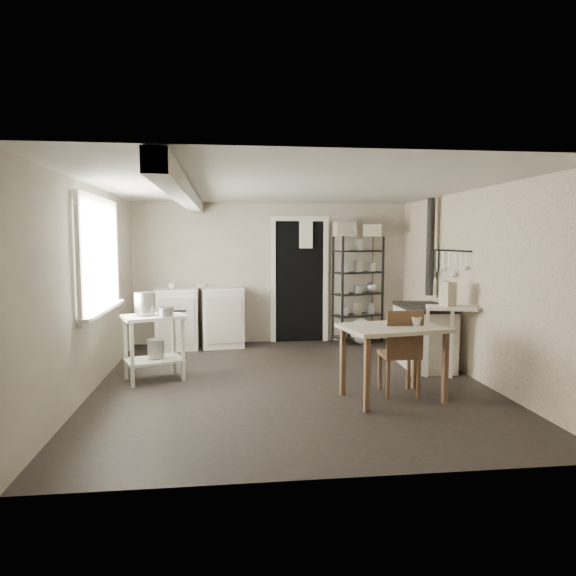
{
  "coord_description": "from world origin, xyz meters",
  "views": [
    {
      "loc": [
        -0.74,
        -5.93,
        1.68
      ],
      "look_at": [
        0.0,
        0.3,
        1.1
      ],
      "focal_mm": 32.0,
      "sensor_mm": 36.0,
      "label": 1
    }
  ],
  "objects": [
    {
      "name": "floor",
      "position": [
        0.0,
        0.0,
        0.0
      ],
      "size": [
        5.0,
        5.0,
        0.0
      ],
      "primitive_type": "plane",
      "color": "black",
      "rests_on": "ground"
    },
    {
      "name": "ceiling",
      "position": [
        0.0,
        0.0,
        2.3
      ],
      "size": [
        5.0,
        5.0,
        0.0
      ],
      "primitive_type": "plane",
      "rotation": [
        3.14,
        0.0,
        0.0
      ],
      "color": "beige",
      "rests_on": "wall_back"
    },
    {
      "name": "wall_back",
      "position": [
        0.0,
        2.5,
        1.15
      ],
      "size": [
        4.5,
        0.02,
        2.3
      ],
      "primitive_type": "cube",
      "color": "#B3AB99",
      "rests_on": "ground"
    },
    {
      "name": "wall_front",
      "position": [
        0.0,
        -2.5,
        1.15
      ],
      "size": [
        4.5,
        0.02,
        2.3
      ],
      "primitive_type": "cube",
      "color": "#B3AB99",
      "rests_on": "ground"
    },
    {
      "name": "wall_left",
      "position": [
        -2.25,
        0.0,
        1.15
      ],
      "size": [
        0.02,
        5.0,
        2.3
      ],
      "primitive_type": "cube",
      "color": "#B3AB99",
      "rests_on": "ground"
    },
    {
      "name": "wall_right",
      "position": [
        2.25,
        0.0,
        1.15
      ],
      "size": [
        0.02,
        5.0,
        2.3
      ],
      "primitive_type": "cube",
      "color": "#B3AB99",
      "rests_on": "ground"
    },
    {
      "name": "window",
      "position": [
        -2.22,
        0.2,
        1.5
      ],
      "size": [
        0.12,
        1.76,
        1.28
      ],
      "primitive_type": null,
      "color": "white",
      "rests_on": "wall_left"
    },
    {
      "name": "doorway",
      "position": [
        0.45,
        2.47,
        1.0
      ],
      "size": [
        0.96,
        0.1,
        2.08
      ],
      "primitive_type": null,
      "color": "white",
      "rests_on": "ground"
    },
    {
      "name": "ceiling_beam",
      "position": [
        -1.2,
        0.0,
        2.2
      ],
      "size": [
        0.18,
        5.0,
        0.18
      ],
      "primitive_type": null,
      "color": "white",
      "rests_on": "ceiling"
    },
    {
      "name": "wallpaper_panel",
      "position": [
        2.24,
        0.0,
        1.15
      ],
      "size": [
        0.01,
        5.0,
        2.3
      ],
      "primitive_type": null,
      "color": "beige",
      "rests_on": "wall_right"
    },
    {
      "name": "utensil_rail",
      "position": [
        2.19,
        0.6,
        1.55
      ],
      "size": [
        0.06,
        1.2,
        0.44
      ],
      "primitive_type": null,
      "color": "#BCBCBF",
      "rests_on": "wall_right"
    },
    {
      "name": "prep_table",
      "position": [
        -1.62,
        0.28,
        0.4
      ],
      "size": [
        0.82,
        0.71,
        0.79
      ],
      "primitive_type": null,
      "rotation": [
        0.0,
        0.0,
        0.37
      ],
      "color": "white",
      "rests_on": "ground"
    },
    {
      "name": "stockpot",
      "position": [
        -1.72,
        0.28,
        0.94
      ],
      "size": [
        0.29,
        0.29,
        0.26
      ],
      "primitive_type": "cylinder",
      "rotation": [
        0.0,
        0.0,
        0.26
      ],
      "color": "#BCBCBF",
      "rests_on": "prep_table"
    },
    {
      "name": "saucepan",
      "position": [
        -1.47,
        0.2,
        0.85
      ],
      "size": [
        0.24,
        0.24,
        0.1
      ],
      "primitive_type": "cylinder",
      "rotation": [
        0.0,
        0.0,
        -0.38
      ],
      "color": "#BCBCBF",
      "rests_on": "prep_table"
    },
    {
      "name": "bucket",
      "position": [
        -1.61,
        0.32,
        0.39
      ],
      "size": [
        0.26,
        0.26,
        0.22
      ],
      "primitive_type": "cylinder",
      "rotation": [
        0.0,
        0.0,
        0.38
      ],
      "color": "#BCBCBF",
      "rests_on": "prep_table"
    },
    {
      "name": "base_cabinets",
      "position": [
        -1.19,
        2.18,
        0.46
      ],
      "size": [
        1.51,
        0.8,
        0.94
      ],
      "primitive_type": null,
      "rotation": [
        0.0,
        0.0,
        0.13
      ],
      "color": "beige",
      "rests_on": "ground"
    },
    {
      "name": "mixing_bowl",
      "position": [
        -1.15,
        2.12,
        0.96
      ],
      "size": [
        0.33,
        0.33,
        0.07
      ],
      "primitive_type": "imported",
      "rotation": [
        0.0,
        0.0,
        0.11
      ],
      "color": "silver",
      "rests_on": "base_cabinets"
    },
    {
      "name": "counter_cup",
      "position": [
        -1.58,
        2.03,
        0.97
      ],
      "size": [
        0.12,
        0.12,
        0.09
      ],
      "primitive_type": "imported",
      "rotation": [
        0.0,
        0.0,
        0.02
      ],
      "color": "silver",
      "rests_on": "base_cabinets"
    },
    {
      "name": "shelf_rack",
      "position": [
        1.39,
        2.24,
        0.95
      ],
      "size": [
        0.89,
        0.59,
        1.75
      ],
      "primitive_type": null,
      "rotation": [
        0.0,
        0.0,
        0.36
      ],
      "color": "black",
      "rests_on": "ground"
    },
    {
      "name": "shelf_jar",
      "position": [
        1.14,
        2.21,
        1.38
      ],
      "size": [
        0.12,
        0.12,
        0.21
      ],
      "primitive_type": "imported",
      "rotation": [
        0.0,
        0.0,
        0.32
      ],
      "color": "silver",
      "rests_on": "shelf_rack"
    },
    {
      "name": "storage_box_a",
      "position": [
        1.16,
        2.25,
        2.01
      ],
      "size": [
        0.33,
        0.29,
        0.22
      ],
      "primitive_type": "cube",
      "rotation": [
        0.0,
        0.0,
        0.03
      ],
      "color": "beige",
      "rests_on": "shelf_rack"
    },
    {
      "name": "storage_box_b",
      "position": [
        1.6,
        2.19,
        1.99
      ],
      "size": [
        0.36,
        0.35,
        0.19
      ],
      "primitive_type": "cube",
      "rotation": [
        0.0,
        0.0,
        -0.31
      ],
      "color": "beige",
      "rests_on": "shelf_rack"
    },
    {
      "name": "stove",
      "position": [
        1.86,
        0.57,
        0.44
      ],
      "size": [
        0.62,
        1.06,
        0.82
      ],
      "primitive_type": null,
      "rotation": [
        0.0,
        0.0,
        -0.04
      ],
      "color": "beige",
      "rests_on": "ground"
    },
    {
      "name": "stovepipe",
      "position": [
        2.11,
        1.04,
        1.59
      ],
      "size": [
        0.12,
        0.12,
        1.48
      ],
      "primitive_type": null,
      "rotation": [
        0.0,
        0.0,
        -0.02
      ],
      "color": "black",
      "rests_on": "stove"
    },
    {
      "name": "side_ledge",
      "position": [
        1.95,
        -0.04,
        0.43
      ],
      "size": [
        0.65,
        0.47,
        0.89
      ],
      "primitive_type": null,
      "rotation": [
        0.0,
        0.0,
        -0.31
      ],
      "color": "white",
      "rests_on": "ground"
    },
    {
      "name": "oats_box",
      "position": [
        1.91,
        -0.04,
        1.01
      ],
      "size": [
        0.15,
        0.21,
        0.3
      ],
      "primitive_type": "cube",
      "rotation": [
        0.0,
        0.0,
        0.15
      ],
      "color": "beige",
      "rests_on": "side_ledge"
    },
    {
      "name": "work_table",
      "position": [
        0.99,
        -0.78,
        0.38
      ],
      "size": [
        1.16,
        0.91,
        0.79
      ],
      "primitive_type": null,
      "rotation": [
        0.0,
        0.0,
        0.19
      ],
      "color": "beige",
      "rests_on": "ground"
    },
    {
      "name": "table_cup",
      "position": [
        1.22,
        -0.84,
        0.81
      ],
      "size": [
        0.12,
        0.12,
        0.1
      ],
      "primitive_type": "imported",
      "rotation": [
        0.0,
        0.0,
        -0.08
      ],
      "color": "silver",
      "rests_on": "work_table"
    },
    {
      "name": "chair",
      "position": [
        1.12,
        -0.6,
        0.48
      ],
      "size": [
        0.4,
        0.42,
        0.95
      ],
      "primitive_type": null,
      "rotation": [
        0.0,
        0.0,
        -0.03
      ],
      "color": "#523623",
      "rests_on": "ground"
    },
    {
      "name": "flour_sack",
      "position": [
        1.41,
        2.12,
        0.24
      ],
      "size": [
        0.42,
        0.38,
        0.42
      ],
      "primitive_type": "ellipsoid",
      "rotation": [
        0.0,
        0.0,
        -0.27
      ],
      "color": "white",
      "rests_on": "ground"
    },
    {
      "name": "floor_crock",
      "position": [
        1.55,
        0.15,
        0.07
      ],
      "size": [
        0.14,
        0.14,
        0.16
      ],
      "primitive_type": "cylinder",
      "rotation": [
        0.0,
        0.0,
        0.14
      ],
      "color": "silver",
      "rests_on": "ground"
    }
  ]
}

